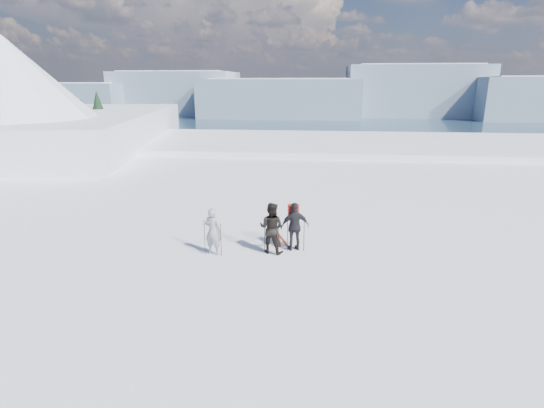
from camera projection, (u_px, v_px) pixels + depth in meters
The scene contains 9 objects.
lake_basin at pixel (315, 210), 42.69m from camera, with size 820.00×820.00×71.62m.
far_mountain_range at pixel (348, 94), 445.44m from camera, with size 770.00×110.00×53.00m.
near_ridge at pixel (59, 176), 43.97m from camera, with size 31.37×35.68×25.62m.
skier_grey at pixel (213, 231), 14.89m from camera, with size 0.63×0.41×1.72m, color gray.
skier_dark at pixel (271, 228), 15.02m from camera, with size 0.90×0.70×1.86m, color black.
skier_pack at pixel (295, 227), 15.25m from camera, with size 1.05×0.44×1.78m, color black.
backpack at pixel (294, 193), 15.16m from camera, with size 0.38×0.21×0.57m, color red.
ski_poles at pixel (260, 237), 15.03m from camera, with size 3.49×0.78×1.35m.
skis_loose at pixel (280, 239), 16.52m from camera, with size 0.70×1.69×0.03m.
Camera 1 is at (0.04, -11.08, 5.92)m, focal length 28.00 mm.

